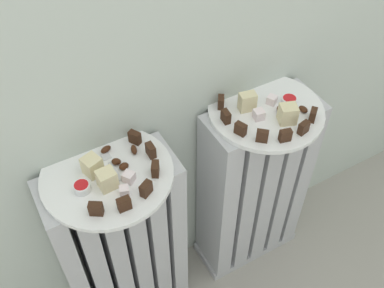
% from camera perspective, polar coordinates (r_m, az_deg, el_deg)
% --- Properties ---
extents(radiator_left, '(0.35, 0.15, 0.67)m').
position_cam_1_polar(radiator_left, '(1.33, -8.77, -13.38)').
color(radiator_left, '#B2B2B7').
rests_on(radiator_left, ground_plane).
extents(radiator_right, '(0.35, 0.15, 0.67)m').
position_cam_1_polar(radiator_right, '(1.45, 7.84, -5.82)').
color(radiator_right, '#B2B2B7').
rests_on(radiator_right, ground_plane).
extents(plate_left, '(0.31, 0.31, 0.01)m').
position_cam_1_polar(plate_left, '(1.05, -10.85, -3.85)').
color(plate_left, white).
rests_on(plate_left, radiator_left).
extents(plate_right, '(0.31, 0.31, 0.01)m').
position_cam_1_polar(plate_right, '(1.20, 9.47, 4.29)').
color(plate_right, white).
rests_on(plate_right, radiator_right).
extents(dark_cake_slice_left_0, '(0.03, 0.03, 0.03)m').
position_cam_1_polar(dark_cake_slice_left_0, '(0.96, -12.25, -8.15)').
color(dark_cake_slice_left_0, '#382114').
rests_on(dark_cake_slice_left_0, plate_left).
extents(dark_cake_slice_left_1, '(0.03, 0.02, 0.03)m').
position_cam_1_polar(dark_cake_slice_left_1, '(0.96, -8.72, -7.62)').
color(dark_cake_slice_left_1, '#382114').
rests_on(dark_cake_slice_left_1, plate_left).
extents(dark_cake_slice_left_2, '(0.03, 0.03, 0.03)m').
position_cam_1_polar(dark_cake_slice_left_2, '(0.98, -5.93, -5.75)').
color(dark_cake_slice_left_2, '#382114').
rests_on(dark_cake_slice_left_2, plate_left).
extents(dark_cake_slice_left_3, '(0.03, 0.03, 0.03)m').
position_cam_1_polar(dark_cake_slice_left_3, '(1.01, -4.74, -3.21)').
color(dark_cake_slice_left_3, '#382114').
rests_on(dark_cake_slice_left_3, plate_left).
extents(dark_cake_slice_left_4, '(0.02, 0.03, 0.03)m').
position_cam_1_polar(dark_cake_slice_left_4, '(1.05, -5.33, -0.81)').
color(dark_cake_slice_left_4, '#382114').
rests_on(dark_cake_slice_left_4, plate_left).
extents(dark_cake_slice_left_5, '(0.03, 0.03, 0.03)m').
position_cam_1_polar(dark_cake_slice_left_5, '(1.09, -7.37, 0.84)').
color(dark_cake_slice_left_5, '#382114').
rests_on(dark_cake_slice_left_5, plate_left).
extents(marble_cake_slice_left_0, '(0.04, 0.04, 0.05)m').
position_cam_1_polar(marble_cake_slice_left_0, '(1.00, -10.87, -4.50)').
color(marble_cake_slice_left_0, beige).
rests_on(marble_cake_slice_left_0, plate_left).
extents(marble_cake_slice_left_1, '(0.05, 0.05, 0.05)m').
position_cam_1_polar(marble_cake_slice_left_1, '(1.03, -12.71, -2.75)').
color(marble_cake_slice_left_1, beige).
rests_on(marble_cake_slice_left_1, plate_left).
extents(turkish_delight_left_0, '(0.03, 0.03, 0.02)m').
position_cam_1_polar(turkish_delight_left_0, '(1.01, -8.12, -4.23)').
color(turkish_delight_left_0, white).
rests_on(turkish_delight_left_0, plate_left).
extents(turkish_delight_left_1, '(0.03, 0.03, 0.02)m').
position_cam_1_polar(turkish_delight_left_1, '(0.99, -8.69, -5.94)').
color(turkish_delight_left_1, white).
rests_on(turkish_delight_left_1, plate_left).
extents(medjool_date_left_0, '(0.03, 0.02, 0.02)m').
position_cam_1_polar(medjool_date_left_0, '(1.04, -8.75, -2.86)').
color(medjool_date_left_0, '#3D1E0F').
rests_on(medjool_date_left_0, plate_left).
extents(medjool_date_left_1, '(0.03, 0.02, 0.01)m').
position_cam_1_polar(medjool_date_left_1, '(1.08, -11.03, -0.68)').
color(medjool_date_left_1, '#3D1E0F').
rests_on(medjool_date_left_1, plate_left).
extents(medjool_date_left_2, '(0.03, 0.03, 0.02)m').
position_cam_1_polar(medjool_date_left_2, '(1.05, -9.71, -2.25)').
color(medjool_date_left_2, '#3D1E0F').
rests_on(medjool_date_left_2, plate_left).
extents(medjool_date_left_3, '(0.02, 0.03, 0.02)m').
position_cam_1_polar(medjool_date_left_3, '(1.07, -7.48, -0.72)').
color(medjool_date_left_3, '#3D1E0F').
rests_on(medjool_date_left_3, plate_left).
extents(jam_bowl_left, '(0.04, 0.04, 0.02)m').
position_cam_1_polar(jam_bowl_left, '(1.01, -13.98, -5.40)').
color(jam_bowl_left, white).
rests_on(jam_bowl_left, plate_left).
extents(dark_cake_slice_right_0, '(0.03, 0.03, 0.03)m').
position_cam_1_polar(dark_cake_slice_right_0, '(1.18, 3.74, 5.40)').
color(dark_cake_slice_right_0, '#382114').
rests_on(dark_cake_slice_right_0, plate_right).
extents(dark_cake_slice_right_1, '(0.02, 0.03, 0.03)m').
position_cam_1_polar(dark_cake_slice_right_1, '(1.13, 4.37, 3.54)').
color(dark_cake_slice_right_1, '#382114').
rests_on(dark_cake_slice_right_1, plate_right).
extents(dark_cake_slice_right_2, '(0.03, 0.03, 0.03)m').
position_cam_1_polar(dark_cake_slice_right_2, '(1.11, 6.26, 1.94)').
color(dark_cake_slice_right_2, '#382114').
rests_on(dark_cake_slice_right_2, plate_right).
extents(dark_cake_slice_right_3, '(0.03, 0.03, 0.03)m').
position_cam_1_polar(dark_cake_slice_right_3, '(1.10, 9.01, 1.03)').
color(dark_cake_slice_right_3, '#382114').
rests_on(dark_cake_slice_right_3, plate_right).
extents(dark_cake_slice_right_4, '(0.03, 0.02, 0.03)m').
position_cam_1_polar(dark_cake_slice_right_4, '(1.11, 11.90, 1.08)').
color(dark_cake_slice_right_4, '#382114').
rests_on(dark_cake_slice_right_4, plate_right).
extents(dark_cake_slice_right_5, '(0.03, 0.02, 0.03)m').
position_cam_1_polar(dark_cake_slice_right_5, '(1.14, 14.16, 2.04)').
color(dark_cake_slice_right_5, '#382114').
rests_on(dark_cake_slice_right_5, plate_right).
extents(dark_cake_slice_right_6, '(0.03, 0.03, 0.03)m').
position_cam_1_polar(dark_cake_slice_right_6, '(1.18, 15.28, 3.63)').
color(dark_cake_slice_right_6, '#382114').
rests_on(dark_cake_slice_right_6, plate_right).
extents(marble_cake_slice_right_0, '(0.05, 0.04, 0.05)m').
position_cam_1_polar(marble_cake_slice_right_0, '(1.17, 7.12, 5.42)').
color(marble_cake_slice_right_0, beige).
rests_on(marble_cake_slice_right_0, plate_right).
extents(marble_cake_slice_right_1, '(0.05, 0.05, 0.05)m').
position_cam_1_polar(marble_cake_slice_right_1, '(1.15, 12.22, 3.79)').
color(marble_cake_slice_right_1, beige).
rests_on(marble_cake_slice_right_1, plate_right).
extents(turkish_delight_right_0, '(0.03, 0.03, 0.02)m').
position_cam_1_polar(turkish_delight_right_0, '(1.21, 10.23, 5.61)').
color(turkish_delight_right_0, white).
rests_on(turkish_delight_right_0, plate_right).
extents(turkish_delight_right_1, '(0.03, 0.03, 0.03)m').
position_cam_1_polar(turkish_delight_right_1, '(1.15, 8.57, 3.77)').
color(turkish_delight_right_1, white).
rests_on(turkish_delight_right_1, plate_right).
extents(medjool_date_right_0, '(0.02, 0.03, 0.02)m').
position_cam_1_polar(medjool_date_right_0, '(1.18, 11.23, 4.32)').
color(medjool_date_right_0, '#3D1E0F').
rests_on(medjool_date_right_0, plate_right).
extents(medjool_date_right_1, '(0.02, 0.03, 0.01)m').
position_cam_1_polar(medjool_date_right_1, '(1.20, 14.12, 4.35)').
color(medjool_date_right_1, '#3D1E0F').
rests_on(medjool_date_right_1, plate_right).
extents(jam_bowl_right, '(0.04, 0.04, 0.02)m').
position_cam_1_polar(jam_bowl_right, '(1.21, 12.38, 5.50)').
color(jam_bowl_right, white).
rests_on(jam_bowl_right, plate_right).
extents(fork, '(0.02, 0.10, 0.00)m').
position_cam_1_polar(fork, '(1.06, -10.39, -2.56)').
color(fork, silver).
rests_on(fork, plate_left).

